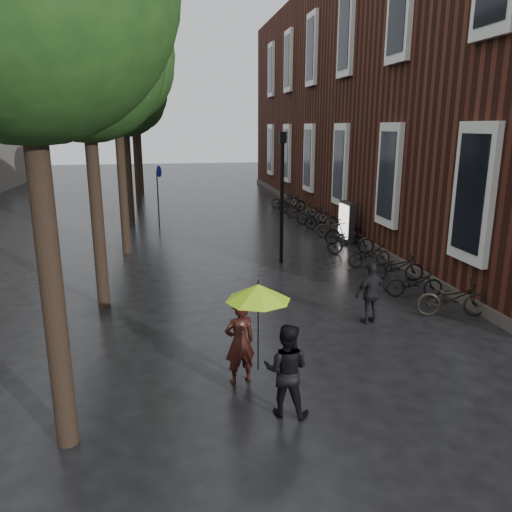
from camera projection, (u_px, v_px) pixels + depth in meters
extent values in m
plane|color=black|center=(340.00, 453.00, 7.36)|extent=(120.00, 120.00, 0.00)
cube|color=#38160F|center=(409.00, 100.00, 26.23)|extent=(10.00, 33.00, 12.00)
cube|color=silver|center=(475.00, 194.00, 12.79)|extent=(0.25, 1.60, 3.60)
cube|color=black|center=(471.00, 194.00, 12.77)|extent=(0.10, 1.20, 3.00)
cube|color=silver|center=(390.00, 175.00, 17.55)|extent=(0.25, 1.60, 3.60)
cube|color=black|center=(387.00, 175.00, 17.53)|extent=(0.10, 1.20, 3.00)
cube|color=silver|center=(401.00, 4.00, 16.15)|extent=(0.25, 1.60, 3.60)
cube|color=black|center=(398.00, 4.00, 16.14)|extent=(0.10, 1.20, 3.00)
cube|color=silver|center=(341.00, 165.00, 22.30)|extent=(0.25, 1.60, 3.60)
cube|color=black|center=(339.00, 165.00, 22.29)|extent=(0.10, 1.20, 3.00)
cube|color=silver|center=(347.00, 32.00, 20.91)|extent=(0.25, 1.60, 3.60)
cube|color=black|center=(344.00, 32.00, 20.89)|extent=(0.10, 1.20, 3.00)
cube|color=silver|center=(309.00, 158.00, 27.06)|extent=(0.25, 1.60, 3.60)
cube|color=black|center=(308.00, 158.00, 27.04)|extent=(0.10, 1.20, 3.00)
cube|color=silver|center=(312.00, 49.00, 25.67)|extent=(0.25, 1.60, 3.60)
cube|color=black|center=(311.00, 49.00, 25.65)|extent=(0.10, 1.20, 3.00)
cube|color=silver|center=(287.00, 153.00, 31.82)|extent=(0.25, 1.60, 3.60)
cube|color=black|center=(286.00, 153.00, 31.80)|extent=(0.10, 1.20, 3.00)
cube|color=silver|center=(289.00, 61.00, 30.43)|extent=(0.25, 1.60, 3.60)
cube|color=black|center=(287.00, 61.00, 30.41)|extent=(0.10, 1.20, 3.00)
cube|color=silver|center=(271.00, 150.00, 36.58)|extent=(0.25, 1.60, 3.60)
cube|color=black|center=(270.00, 150.00, 36.56)|extent=(0.10, 1.20, 3.00)
cube|color=silver|center=(272.00, 70.00, 35.19)|extent=(0.25, 1.60, 3.60)
cube|color=black|center=(270.00, 70.00, 35.17)|extent=(0.10, 1.20, 3.00)
cube|color=#3F3833|center=(316.00, 213.00, 26.86)|extent=(0.40, 33.00, 0.30)
cylinder|color=black|center=(53.00, 298.00, 7.02)|extent=(0.32, 0.32, 4.68)
cylinder|color=black|center=(98.00, 224.00, 12.74)|extent=(0.32, 0.32, 4.51)
cylinder|color=black|center=(123.00, 188.00, 18.42)|extent=(0.32, 0.32, 4.95)
cylinder|color=black|center=(129.00, 179.00, 24.18)|extent=(0.32, 0.32, 4.40)
cylinder|color=black|center=(137.00, 165.00, 29.86)|extent=(0.32, 0.32, 4.79)
cylinder|color=black|center=(140.00, 161.00, 35.58)|extent=(0.32, 0.32, 4.57)
imported|color=black|center=(240.00, 342.00, 9.21)|extent=(0.67, 0.51, 1.62)
imported|color=black|center=(286.00, 370.00, 8.19)|extent=(0.95, 0.86, 1.60)
cylinder|color=black|center=(258.00, 332.00, 8.52)|extent=(0.02, 0.02, 1.42)
cone|color=#9BD816|center=(258.00, 292.00, 8.34)|extent=(1.12, 1.12, 0.28)
cylinder|color=black|center=(258.00, 282.00, 8.30)|extent=(0.02, 0.02, 0.08)
imported|color=black|center=(371.00, 293.00, 12.06)|extent=(0.96, 0.59, 1.52)
imported|color=black|center=(452.00, 298.00, 12.60)|extent=(1.88, 0.95, 0.94)
imported|color=black|center=(414.00, 283.00, 14.01)|extent=(1.66, 0.85, 0.83)
imported|color=black|center=(396.00, 267.00, 15.47)|extent=(1.77, 0.94, 0.88)
imported|color=black|center=(369.00, 255.00, 17.07)|extent=(1.62, 0.70, 0.83)
imported|color=black|center=(351.00, 242.00, 18.71)|extent=(1.85, 0.90, 0.93)
imported|color=black|center=(345.00, 231.00, 20.28)|extent=(1.75, 0.54, 1.04)
imported|color=black|center=(334.00, 227.00, 21.51)|extent=(1.58, 0.72, 0.92)
imported|color=black|center=(321.00, 219.00, 23.22)|extent=(1.63, 0.67, 0.95)
imported|color=black|center=(313.00, 215.00, 24.53)|extent=(1.73, 0.75, 0.88)
imported|color=black|center=(303.00, 209.00, 26.22)|extent=(1.69, 0.62, 0.88)
imported|color=black|center=(292.00, 203.00, 27.75)|extent=(1.73, 0.81, 1.00)
imported|color=black|center=(285.00, 200.00, 29.29)|extent=(1.83, 0.98, 0.91)
cube|color=black|center=(346.00, 222.00, 20.49)|extent=(0.23, 1.12, 1.69)
cube|color=beige|center=(344.00, 221.00, 20.45)|extent=(0.04, 0.94, 1.38)
cylinder|color=black|center=(282.00, 204.00, 17.05)|extent=(0.13, 0.13, 4.21)
cube|color=black|center=(283.00, 137.00, 16.49)|extent=(0.23, 0.23, 0.37)
sphere|color=#FFE5B2|center=(283.00, 137.00, 16.49)|extent=(0.19, 0.19, 0.19)
cylinder|color=#262628|center=(158.00, 200.00, 23.33)|extent=(0.06, 0.06, 2.65)
cylinder|color=navy|center=(159.00, 171.00, 23.02)|extent=(0.03, 0.53, 0.53)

